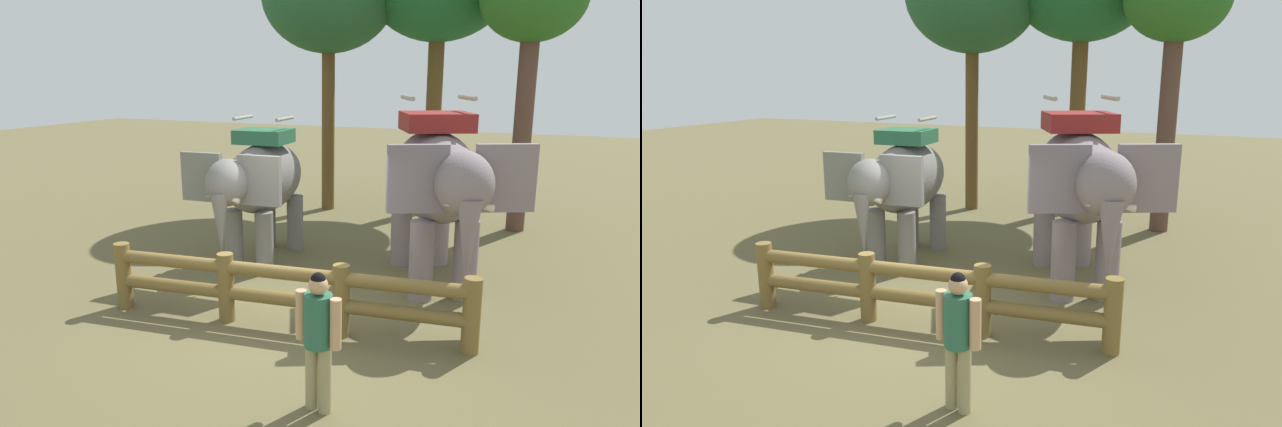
{
  "view_description": "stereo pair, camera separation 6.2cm",
  "coord_description": "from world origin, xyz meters",
  "views": [
    {
      "loc": [
        3.55,
        -7.27,
        3.63
      ],
      "look_at": [
        0.0,
        1.14,
        1.4
      ],
      "focal_mm": 32.49,
      "sensor_mm": 36.0,
      "label": 1
    },
    {
      "loc": [
        3.6,
        -7.25,
        3.63
      ],
      "look_at": [
        0.0,
        1.14,
        1.4
      ],
      "focal_mm": 32.49,
      "sensor_mm": 36.0,
      "label": 2
    }
  ],
  "objects": [
    {
      "name": "log_fence",
      "position": [
        0.0,
        -0.27,
        0.6
      ],
      "size": [
        5.52,
        0.78,
        1.05
      ],
      "color": "brown",
      "rests_on": "ground"
    },
    {
      "name": "elephant_near_left",
      "position": [
        -1.75,
        2.35,
        1.58
      ],
      "size": [
        1.87,
        3.29,
        2.82
      ],
      "color": "slate",
      "rests_on": "ground"
    },
    {
      "name": "tree_far_left",
      "position": [
        2.66,
        6.7,
        5.01
      ],
      "size": [
        2.28,
        2.28,
        6.2
      ],
      "color": "brown",
      "rests_on": "ground"
    },
    {
      "name": "tourist_woman_in_black",
      "position": [
        1.31,
        -2.01,
        0.93
      ],
      "size": [
        0.56,
        0.37,
        1.6
      ],
      "color": "#999161",
      "rests_on": "ground"
    },
    {
      "name": "ground_plane",
      "position": [
        0.0,
        0.0,
        0.0
      ],
      "size": [
        60.0,
        60.0,
        0.0
      ],
      "primitive_type": "plane",
      "color": "brown"
    },
    {
      "name": "elephant_center",
      "position": [
        1.64,
        2.33,
        1.83
      ],
      "size": [
        2.94,
        3.84,
        3.26
      ],
      "color": "gray",
      "rests_on": "ground"
    }
  ]
}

